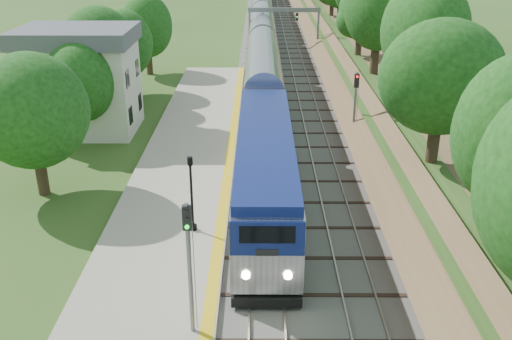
{
  "coord_description": "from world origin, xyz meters",
  "views": [
    {
      "loc": [
        -0.32,
        -12.63,
        14.94
      ],
      "look_at": [
        -0.5,
        15.57,
        2.8
      ],
      "focal_mm": 40.0,
      "sensor_mm": 36.0,
      "label": 1
    }
  ],
  "objects_px": {
    "signal_gantry": "(284,20)",
    "signal_platform": "(189,255)",
    "train": "(262,25)",
    "station_building": "(81,79)",
    "lamppost_far": "(192,198)",
    "signal_farside": "(355,105)"
  },
  "relations": [
    {
      "from": "signal_gantry",
      "to": "signal_platform",
      "type": "relative_size",
      "value": 1.52
    },
    {
      "from": "lamppost_far",
      "to": "signal_farside",
      "type": "relative_size",
      "value": 0.7
    },
    {
      "from": "train",
      "to": "lamppost_far",
      "type": "bearing_deg",
      "value": -94.0
    },
    {
      "from": "train",
      "to": "lamppost_far",
      "type": "distance_m",
      "value": 53.73
    },
    {
      "from": "signal_gantry",
      "to": "signal_farside",
      "type": "relative_size",
      "value": 1.45
    },
    {
      "from": "station_building",
      "to": "lamppost_far",
      "type": "relative_size",
      "value": 2.12
    },
    {
      "from": "signal_farside",
      "to": "train",
      "type": "bearing_deg",
      "value": 98.39
    },
    {
      "from": "signal_platform",
      "to": "signal_farside",
      "type": "xyz_separation_m",
      "value": [
        9.1,
        19.54,
        -0.13
      ]
    },
    {
      "from": "train",
      "to": "lamppost_far",
      "type": "xyz_separation_m",
      "value": [
        -3.75,
        -53.6,
        -0.1
      ]
    },
    {
      "from": "train",
      "to": "lamppost_far",
      "type": "height_order",
      "value": "train"
    },
    {
      "from": "signal_gantry",
      "to": "signal_platform",
      "type": "height_order",
      "value": "signal_gantry"
    },
    {
      "from": "train",
      "to": "signal_farside",
      "type": "distance_m",
      "value": 42.53
    },
    {
      "from": "signal_gantry",
      "to": "signal_platform",
      "type": "xyz_separation_m",
      "value": [
        -5.37,
        -49.66,
        -1.04
      ]
    },
    {
      "from": "train",
      "to": "signal_platform",
      "type": "bearing_deg",
      "value": -92.7
    },
    {
      "from": "train",
      "to": "signal_platform",
      "type": "height_order",
      "value": "signal_platform"
    },
    {
      "from": "station_building",
      "to": "signal_gantry",
      "type": "xyz_separation_m",
      "value": [
        16.47,
        24.99,
        0.73
      ]
    },
    {
      "from": "station_building",
      "to": "lamppost_far",
      "type": "xyz_separation_m",
      "value": [
        10.25,
        -16.67,
        -1.9
      ]
    },
    {
      "from": "station_building",
      "to": "train",
      "type": "xyz_separation_m",
      "value": [
        14.0,
        36.93,
        -1.8
      ]
    },
    {
      "from": "train",
      "to": "signal_gantry",
      "type": "bearing_deg",
      "value": -78.3
    },
    {
      "from": "station_building",
      "to": "lamppost_far",
      "type": "distance_m",
      "value": 19.66
    },
    {
      "from": "station_building",
      "to": "signal_gantry",
      "type": "relative_size",
      "value": 1.02
    },
    {
      "from": "signal_gantry",
      "to": "signal_farside",
      "type": "xyz_separation_m",
      "value": [
        3.73,
        -30.12,
        -1.16
      ]
    }
  ]
}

